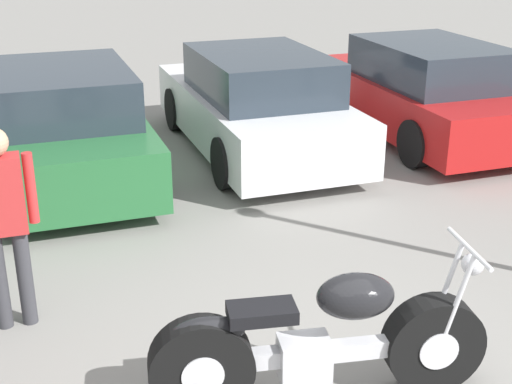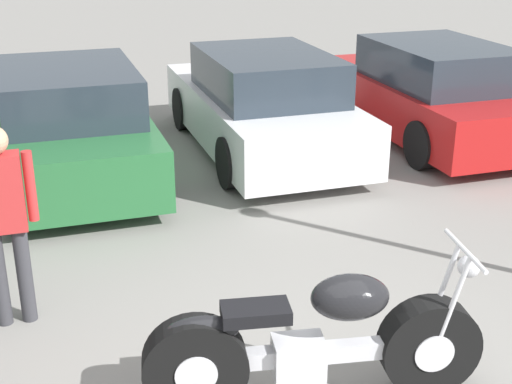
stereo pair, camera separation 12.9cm
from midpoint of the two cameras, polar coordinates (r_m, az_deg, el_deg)
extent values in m
cylinder|color=black|center=(5.10, 13.26, -11.69)|extent=(0.71, 0.31, 0.69)
cylinder|color=silver|center=(5.10, 13.26, -11.69)|extent=(0.31, 0.26, 0.28)
cylinder|color=black|center=(4.76, -5.19, -13.76)|extent=(0.71, 0.31, 0.69)
cylinder|color=silver|center=(4.76, -5.19, -13.76)|extent=(0.31, 0.26, 0.28)
cube|color=silver|center=(4.86, 4.40, -12.68)|extent=(1.21, 0.30, 0.12)
cube|color=silver|center=(4.86, 3.09, -13.16)|extent=(0.37, 0.29, 0.30)
ellipsoid|color=black|center=(4.70, 7.18, -8.25)|extent=(0.57, 0.43, 0.29)
cube|color=black|center=(4.60, -0.35, -9.62)|extent=(0.47, 0.31, 0.09)
ellipsoid|color=black|center=(4.62, -4.67, -11.09)|extent=(0.51, 0.27, 0.20)
cylinder|color=silver|center=(4.88, 15.00, -8.63)|extent=(0.22, 0.07, 0.71)
cylinder|color=silver|center=(5.02, 14.17, -7.63)|extent=(0.22, 0.07, 0.71)
cylinder|color=silver|center=(4.83, 15.95, -4.35)|extent=(0.13, 0.62, 0.03)
sphere|color=silver|center=(4.90, 16.23, -5.57)|extent=(0.15, 0.15, 0.15)
cylinder|color=silver|center=(4.99, 0.16, -13.50)|extent=(1.21, 0.27, 0.08)
cube|color=#286B38|center=(9.21, -15.34, 4.43)|extent=(1.74, 4.21, 0.67)
cube|color=#28333D|center=(8.82, -15.59, 7.78)|extent=(1.53, 2.19, 0.55)
cylinder|color=black|center=(10.59, -11.47, 5.91)|extent=(0.20, 0.63, 0.63)
cylinder|color=black|center=(8.02, -20.17, -0.07)|extent=(0.20, 0.63, 0.63)
cylinder|color=black|center=(8.12, -8.77, 1.30)|extent=(0.20, 0.63, 0.63)
cube|color=white|center=(9.82, -0.53, 6.23)|extent=(1.74, 4.21, 0.67)
cube|color=#28333D|center=(9.44, -0.05, 9.44)|extent=(1.53, 2.19, 0.55)
cylinder|color=black|center=(10.88, -6.81, 6.60)|extent=(0.20, 0.63, 0.63)
cylinder|color=black|center=(11.32, 1.26, 7.33)|extent=(0.20, 0.63, 0.63)
cylinder|color=black|center=(8.45, -2.90, 2.34)|extent=(0.20, 0.63, 0.63)
cylinder|color=black|center=(9.01, 7.03, 3.43)|extent=(0.20, 0.63, 0.63)
cube|color=red|center=(10.80, 12.53, 7.14)|extent=(1.74, 4.21, 0.67)
cube|color=#28333D|center=(10.46, 13.52, 10.04)|extent=(1.53, 2.19, 0.55)
cylinder|color=black|center=(11.58, 5.66, 7.57)|extent=(0.20, 0.63, 0.63)
cylinder|color=black|center=(12.33, 12.58, 8.02)|extent=(0.20, 0.63, 0.63)
cylinder|color=black|center=(9.37, 12.28, 3.80)|extent=(0.20, 0.63, 0.63)
cylinder|color=#38383D|center=(5.96, -20.42, -6.70)|extent=(0.12, 0.12, 0.81)
cylinder|color=#38383D|center=(5.95, -18.59, -6.49)|extent=(0.12, 0.12, 0.81)
cube|color=red|center=(5.67, -20.38, -0.25)|extent=(0.34, 0.20, 0.61)
cylinder|color=red|center=(5.66, -18.21, 0.30)|extent=(0.08, 0.08, 0.56)
camera|label=1|loc=(0.06, -90.61, -0.24)|focal=50.00mm
camera|label=2|loc=(0.06, 89.39, 0.24)|focal=50.00mm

